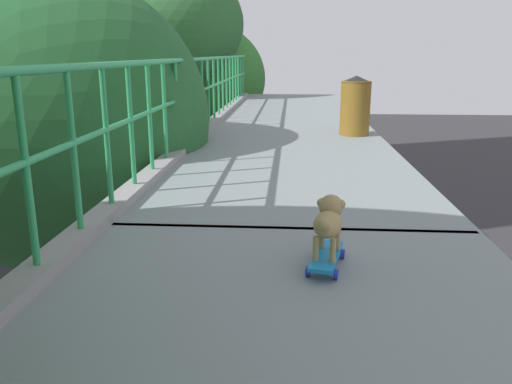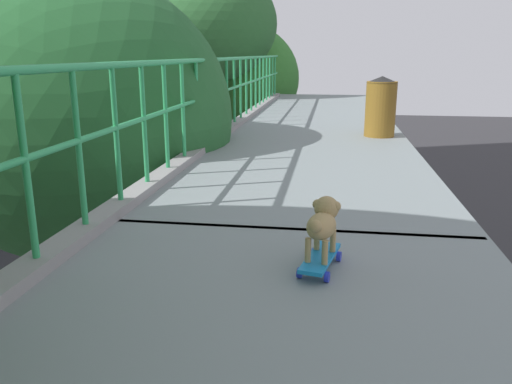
# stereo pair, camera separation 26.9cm
# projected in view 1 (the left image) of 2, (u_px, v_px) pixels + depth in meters

# --- Properties ---
(overpass_deck) EXTENTS (2.92, 28.45, 0.42)m
(overpass_deck) POSITION_uv_depth(u_px,v_px,m) (278.00, 348.00, 2.66)
(overpass_deck) COLOR gray
(overpass_deck) RESTS_ON bridge_pier
(green_railing) EXTENTS (0.20, 27.03, 1.20)m
(green_railing) POSITION_uv_depth(u_px,v_px,m) (3.00, 247.00, 2.61)
(green_railing) COLOR gray
(green_railing) RESTS_ON overpass_deck
(city_bus) EXTENTS (2.61, 12.00, 3.07)m
(city_bus) POSITION_uv_depth(u_px,v_px,m) (98.00, 165.00, 25.08)
(city_bus) COLOR white
(city_bus) RESTS_ON ground
(roadside_tree_mid) EXTENTS (4.50, 4.50, 8.22)m
(roadside_tree_mid) POSITION_uv_depth(u_px,v_px,m) (54.00, 126.00, 7.46)
(roadside_tree_mid) COLOR #553128
(roadside_tree_mid) RESTS_ON ground
(roadside_tree_far) EXTENTS (4.18, 4.18, 9.60)m
(roadside_tree_far) POSITION_uv_depth(u_px,v_px,m) (174.00, 30.00, 15.28)
(roadside_tree_far) COLOR #503C26
(roadside_tree_far) RESTS_ON ground
(roadside_tree_farthest) EXTENTS (4.26, 4.26, 8.12)m
(roadside_tree_farthest) POSITION_uv_depth(u_px,v_px,m) (205.00, 80.00, 18.15)
(roadside_tree_farthest) COLOR #523229
(roadside_tree_farthest) RESTS_ON ground
(toy_skateboard) EXTENTS (0.26, 0.52, 0.09)m
(toy_skateboard) POSITION_uv_depth(u_px,v_px,m) (326.00, 257.00, 3.13)
(toy_skateboard) COLOR #1781C8
(toy_skateboard) RESTS_ON overpass_deck
(small_dog) EXTENTS (0.22, 0.40, 0.34)m
(small_dog) POSITION_uv_depth(u_px,v_px,m) (329.00, 219.00, 3.09)
(small_dog) COLOR tan
(small_dog) RESTS_ON toy_skateboard
(litter_bin) EXTENTS (0.48, 0.48, 0.93)m
(litter_bin) POSITION_uv_depth(u_px,v_px,m) (355.00, 105.00, 8.09)
(litter_bin) COLOR brown
(litter_bin) RESTS_ON overpass_deck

